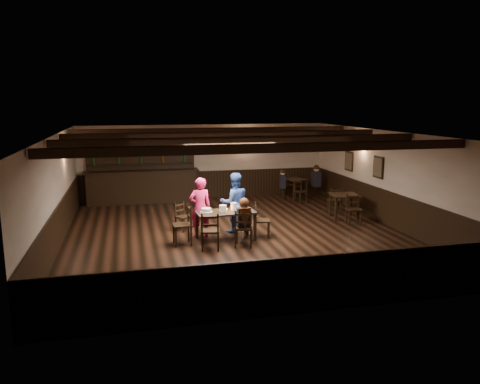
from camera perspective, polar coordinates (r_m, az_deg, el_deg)
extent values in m
plane|color=black|center=(12.70, -0.54, -5.09)|extent=(10.00, 10.00, 0.00)
cube|color=beige|center=(17.25, -4.31, 3.73)|extent=(9.00, 0.02, 2.70)
cube|color=beige|center=(7.72, 7.89, -5.38)|extent=(9.00, 0.02, 2.70)
cube|color=beige|center=(12.21, -21.60, -0.01)|extent=(0.02, 10.00, 2.70)
cube|color=beige|center=(14.09, 17.58, 1.62)|extent=(0.02, 10.00, 2.70)
cube|color=silver|center=(12.23, -0.57, 7.16)|extent=(9.00, 10.00, 0.02)
cube|color=black|center=(17.34, -4.26, 0.93)|extent=(9.00, 0.04, 1.00)
cube|color=black|center=(8.03, 7.65, -11.16)|extent=(9.00, 0.04, 1.00)
cube|color=black|center=(12.38, -21.19, -3.87)|extent=(0.04, 10.00, 1.00)
cube|color=black|center=(14.23, 17.28, -1.76)|extent=(0.04, 10.00, 1.00)
cube|color=black|center=(16.96, -10.69, 5.15)|extent=(0.90, 0.03, 1.00)
cube|color=black|center=(16.94, -10.69, 5.14)|extent=(0.80, 0.02, 0.90)
cube|color=black|center=(14.46, 16.52, 2.91)|extent=(0.03, 0.55, 0.65)
cube|color=#72664C|center=(14.45, 16.45, 2.91)|extent=(0.02, 0.45, 0.55)
cube|color=black|center=(16.13, 13.15, 3.69)|extent=(0.03, 0.55, 0.65)
cube|color=#72664C|center=(16.12, 13.09, 3.68)|extent=(0.02, 0.45, 0.55)
cube|color=black|center=(9.35, 3.61, 5.35)|extent=(8.90, 0.18, 0.18)
cube|color=black|center=(11.27, 0.59, 6.32)|extent=(8.90, 0.18, 0.18)
cube|color=black|center=(13.21, -1.55, 7.00)|extent=(8.90, 0.18, 0.18)
cube|color=black|center=(15.17, -3.14, 7.50)|extent=(8.90, 0.18, 0.18)
cube|color=black|center=(11.61, -4.63, -4.84)|extent=(0.06, 0.06, 0.71)
cube|color=black|center=(12.20, -5.27, -4.07)|extent=(0.06, 0.06, 0.71)
cube|color=black|center=(11.97, 1.83, -4.33)|extent=(0.06, 0.06, 0.71)
cube|color=black|center=(12.54, 0.90, -3.61)|extent=(0.06, 0.06, 0.71)
cube|color=black|center=(11.97, -1.77, -2.47)|extent=(1.54, 0.84, 0.04)
cube|color=#A5A8AD|center=(12.31, -2.21, -2.10)|extent=(1.49, 0.12, 0.04)
cube|color=#A5A8AD|center=(11.63, -1.30, -2.87)|extent=(1.49, 0.12, 0.04)
cube|color=#A5A8AD|center=(12.18, 1.56, -2.24)|extent=(0.08, 0.75, 0.04)
cube|color=#A5A8AD|center=(11.80, -5.20, -2.71)|extent=(0.08, 0.75, 0.04)
cube|color=black|center=(11.49, -2.66, -5.68)|extent=(0.04, 0.04, 0.45)
cube|color=black|center=(11.15, -2.69, -6.20)|extent=(0.04, 0.04, 0.45)
cube|color=black|center=(11.50, -4.53, -5.68)|extent=(0.04, 0.04, 0.45)
cube|color=black|center=(11.16, -4.62, -6.20)|extent=(0.04, 0.04, 0.45)
cube|color=black|center=(11.26, -3.64, -4.75)|extent=(0.51, 0.50, 0.04)
cube|color=black|center=(11.02, -3.68, -3.83)|extent=(0.43, 0.12, 0.47)
cube|color=black|center=(11.04, -3.68, -4.06)|extent=(0.37, 0.10, 0.05)
cube|color=black|center=(10.99, -3.69, -3.12)|extent=(0.37, 0.10, 0.05)
cube|color=black|center=(11.71, 1.45, -5.35)|extent=(0.05, 0.05, 0.45)
cube|color=black|center=(11.37, 1.33, -5.85)|extent=(0.05, 0.05, 0.45)
cube|color=black|center=(11.74, -0.39, -5.30)|extent=(0.05, 0.05, 0.45)
cube|color=black|center=(11.40, -0.56, -5.80)|extent=(0.05, 0.05, 0.45)
cube|color=black|center=(11.48, 0.46, -4.40)|extent=(0.55, 0.54, 0.04)
cube|color=black|center=(11.25, 0.39, -3.48)|extent=(0.43, 0.17, 0.47)
cube|color=black|center=(11.26, 0.39, -3.71)|extent=(0.36, 0.15, 0.05)
cube|color=black|center=(11.22, 0.39, -2.79)|extent=(0.36, 0.15, 0.05)
cube|color=black|center=(11.95, -8.08, -5.04)|extent=(0.04, 0.04, 0.48)
cube|color=black|center=(12.00, -6.29, -4.93)|extent=(0.04, 0.04, 0.48)
cube|color=black|center=(11.57, -7.82, -5.57)|extent=(0.04, 0.04, 0.48)
cube|color=black|center=(11.62, -5.97, -5.45)|extent=(0.04, 0.04, 0.48)
cube|color=black|center=(11.71, -7.07, -4.02)|extent=(0.46, 0.48, 0.04)
cube|color=black|center=(11.68, -6.18, -2.78)|extent=(0.05, 0.47, 0.50)
cube|color=black|center=(11.69, -6.18, -3.02)|extent=(0.04, 0.40, 0.06)
cube|color=black|center=(11.65, -6.20, -2.07)|extent=(0.04, 0.40, 0.06)
cube|color=black|center=(12.18, 3.54, -4.76)|extent=(0.04, 0.04, 0.43)
cube|color=black|center=(12.16, 1.94, -4.77)|extent=(0.04, 0.04, 0.43)
cube|color=black|center=(12.52, 3.44, -4.32)|extent=(0.04, 0.04, 0.43)
cube|color=black|center=(12.51, 1.88, -4.32)|extent=(0.04, 0.04, 0.43)
cube|color=black|center=(12.28, 2.71, -3.48)|extent=(0.49, 0.50, 0.04)
cube|color=black|center=(12.22, 1.92, -2.46)|extent=(0.13, 0.42, 0.45)
cube|color=black|center=(12.23, 1.92, -2.67)|extent=(0.11, 0.36, 0.05)
cube|color=black|center=(12.19, 1.93, -1.84)|extent=(0.11, 0.36, 0.05)
cube|color=black|center=(12.84, -6.93, -4.13)|extent=(0.04, 0.04, 0.37)
cube|color=black|center=(13.04, -7.84, -3.91)|extent=(0.04, 0.04, 0.37)
cube|color=black|center=(13.05, -5.95, -3.86)|extent=(0.04, 0.04, 0.37)
cube|color=black|center=(13.25, -6.85, -3.65)|extent=(0.04, 0.04, 0.37)
cube|color=black|center=(12.99, -6.91, -3.02)|extent=(0.50, 0.50, 0.03)
cube|color=black|center=(13.05, -7.38, -2.08)|extent=(0.31, 0.25, 0.39)
cube|color=black|center=(13.06, -7.38, -2.25)|extent=(0.26, 0.21, 0.04)
cube|color=black|center=(13.03, -7.40, -1.58)|extent=(0.26, 0.21, 0.04)
imported|color=#F42075|center=(12.26, -4.88, -1.88)|extent=(0.61, 0.43, 1.59)
imported|color=#2A4E88|center=(12.68, -0.68, -1.30)|extent=(0.81, 0.63, 1.64)
cube|color=black|center=(11.58, 0.32, -4.03)|extent=(0.30, 0.30, 0.12)
cube|color=black|center=(11.42, 0.46, -3.11)|extent=(0.32, 0.19, 0.46)
cylinder|color=black|center=(11.37, 0.46, -2.08)|extent=(0.10, 0.32, 0.32)
sphere|color=#D8A384|center=(11.34, 0.46, -1.38)|extent=(0.20, 0.20, 0.20)
sphere|color=#321C0B|center=(11.31, 0.50, -1.36)|extent=(0.25, 0.25, 0.25)
cone|color=#321C0B|center=(11.30, 0.61, -3.35)|extent=(0.19, 0.19, 0.57)
cylinder|color=white|center=(11.94, -4.13, -2.39)|extent=(0.31, 0.31, 0.01)
cylinder|color=white|center=(11.93, -4.13, -2.16)|extent=(0.25, 0.25, 0.08)
cylinder|color=silver|center=(11.93, -4.13, -2.26)|extent=(0.27, 0.27, 0.04)
cylinder|color=white|center=(11.91, -2.10, -2.01)|extent=(0.18, 0.18, 0.17)
cylinder|color=white|center=(12.10, -0.76, -1.75)|extent=(0.16, 0.16, 0.19)
cylinder|color=#A5A8AD|center=(12.03, -1.64, -2.23)|extent=(0.05, 0.05, 0.03)
sphere|color=orange|center=(12.02, -1.64, -2.10)|extent=(0.03, 0.03, 0.03)
cylinder|color=silver|center=(11.97, -0.02, -2.13)|extent=(0.04, 0.04, 0.09)
cylinder|color=#A5A8AD|center=(12.01, 0.06, -2.07)|extent=(0.04, 0.04, 0.10)
cylinder|color=silver|center=(12.16, -0.28, -1.93)|extent=(0.06, 0.06, 0.09)
cube|color=maroon|center=(11.99, 0.40, -2.34)|extent=(0.35, 0.33, 0.00)
cube|color=#0D0E44|center=(12.25, 0.64, -2.04)|extent=(0.28, 0.21, 0.00)
cube|color=black|center=(16.81, -11.82, 0.57)|extent=(3.76, 0.60, 1.10)
cube|color=black|center=(16.71, -11.89, 2.51)|extent=(3.96, 0.70, 0.05)
cube|color=black|center=(16.99, -11.92, 2.56)|extent=(3.76, 0.10, 2.20)
cube|color=black|center=(16.85, -11.94, 3.35)|extent=(3.66, 0.22, 0.03)
cube|color=black|center=(16.81, -11.99, 4.53)|extent=(3.66, 0.22, 0.03)
cube|color=black|center=(16.78, -12.04, 5.72)|extent=(3.66, 0.22, 0.03)
cube|color=black|center=(14.51, 12.60, -0.36)|extent=(0.93, 0.93, 0.04)
cube|color=black|center=(14.18, 11.62, -2.13)|extent=(0.05, 0.05, 0.71)
cube|color=black|center=(14.81, 10.93, -1.55)|extent=(0.05, 0.05, 0.71)
cube|color=black|center=(14.37, 14.19, -2.07)|extent=(0.05, 0.05, 0.71)
cube|color=black|center=(14.99, 13.40, -1.50)|extent=(0.05, 0.05, 0.71)
cube|color=black|center=(17.15, 6.71, 1.55)|extent=(0.94, 0.94, 0.04)
cube|color=black|center=(16.80, 6.58, 0.06)|extent=(0.05, 0.05, 0.71)
cube|color=black|center=(17.25, 5.27, 0.37)|extent=(0.05, 0.05, 0.71)
cube|color=black|center=(17.20, 8.09, 0.27)|extent=(0.05, 0.05, 0.71)
cube|color=black|center=(17.64, 6.78, 0.57)|extent=(0.05, 0.05, 0.71)
cube|color=black|center=(16.79, 5.20, 1.28)|extent=(0.26, 0.36, 0.47)
sphere|color=#D8A384|center=(16.75, 5.22, 2.35)|extent=(0.18, 0.18, 0.18)
sphere|color=black|center=(16.74, 5.22, 2.44)|extent=(0.19, 0.19, 0.19)
cube|color=black|center=(17.24, 9.27, 1.59)|extent=(0.24, 0.39, 0.55)
sphere|color=#D8A384|center=(17.19, 9.31, 2.80)|extent=(0.21, 0.21, 0.21)
sphere|color=black|center=(17.18, 9.31, 2.91)|extent=(0.22, 0.22, 0.22)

